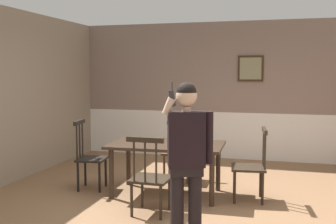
% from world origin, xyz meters
% --- Properties ---
extents(ground_plane, '(7.27, 7.27, 0.00)m').
position_xyz_m(ground_plane, '(0.00, 0.00, 0.00)').
color(ground_plane, '#846042').
extents(room_back_partition, '(5.75, 0.17, 2.76)m').
position_xyz_m(room_back_partition, '(0.00, 3.31, 1.33)').
color(room_back_partition, gray).
rests_on(room_back_partition, ground_plane).
extents(dining_table, '(1.63, 0.98, 0.74)m').
position_xyz_m(dining_table, '(-0.29, 0.56, 0.65)').
color(dining_table, '#38281E').
rests_on(dining_table, ground_plane).
extents(chair_near_window, '(0.50, 0.50, 0.94)m').
position_xyz_m(chair_near_window, '(-0.33, 1.41, 0.47)').
color(chair_near_window, '#513823').
rests_on(chair_near_window, ground_plane).
extents(chair_by_doorway, '(0.46, 0.46, 1.04)m').
position_xyz_m(chair_by_doorway, '(-1.48, 0.51, 0.49)').
color(chair_by_doorway, black).
rests_on(chair_by_doorway, ground_plane).
extents(chair_at_table_head, '(0.47, 0.47, 0.99)m').
position_xyz_m(chair_at_table_head, '(-0.26, -0.29, 0.47)').
color(chair_at_table_head, '#2D2319').
rests_on(chair_at_table_head, ground_plane).
extents(chair_opposite_corner, '(0.51, 0.51, 1.00)m').
position_xyz_m(chair_opposite_corner, '(0.89, 0.61, 0.48)').
color(chair_opposite_corner, '#2D2319').
rests_on(chair_opposite_corner, ground_plane).
extents(person_figure, '(0.50, 0.32, 1.65)m').
position_xyz_m(person_figure, '(0.35, -0.95, 0.94)').
color(person_figure, black).
rests_on(person_figure, ground_plane).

